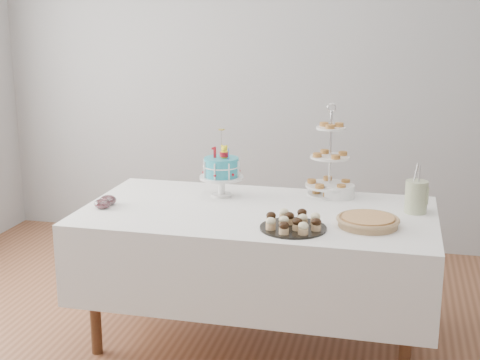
% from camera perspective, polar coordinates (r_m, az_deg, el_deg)
% --- Properties ---
extents(walls, '(5.04, 4.04, 2.70)m').
position_cam_1_polar(walls, '(3.25, 0.46, 5.75)').
color(walls, '#A2A4A7').
rests_on(walls, floor).
extents(table, '(1.92, 1.02, 0.77)m').
position_cam_1_polar(table, '(3.74, 1.49, -5.92)').
color(table, white).
rests_on(table, floor).
extents(birthday_cake, '(0.26, 0.26, 0.40)m').
position_cam_1_polar(birthday_cake, '(3.91, -1.59, 0.13)').
color(birthday_cake, white).
rests_on(birthday_cake, table).
extents(cupcake_tray, '(0.34, 0.34, 0.08)m').
position_cam_1_polar(cupcake_tray, '(3.35, 4.57, -3.58)').
color(cupcake_tray, black).
rests_on(cupcake_tray, table).
extents(pie, '(0.32, 0.32, 0.05)m').
position_cam_1_polar(pie, '(3.44, 10.86, -3.45)').
color(pie, tan).
rests_on(pie, table).
extents(tiered_stand, '(0.28, 0.28, 0.55)m').
position_cam_1_polar(tiered_stand, '(3.93, 7.69, 1.91)').
color(tiered_stand, silver).
rests_on(tiered_stand, table).
extents(plate_stack, '(0.19, 0.19, 0.07)m').
position_cam_1_polar(plate_stack, '(3.95, 8.38, -0.93)').
color(plate_stack, white).
rests_on(plate_stack, table).
extents(pastry_plate, '(0.24, 0.24, 0.04)m').
position_cam_1_polar(pastry_plate, '(3.99, 7.50, -1.06)').
color(pastry_plate, white).
rests_on(pastry_plate, table).
extents(jam_bowl_a, '(0.09, 0.09, 0.05)m').
position_cam_1_polar(jam_bowl_a, '(3.76, -11.65, -2.01)').
color(jam_bowl_a, silver).
rests_on(jam_bowl_a, table).
extents(jam_bowl_b, '(0.09, 0.09, 0.06)m').
position_cam_1_polar(jam_bowl_b, '(3.83, -11.20, -1.71)').
color(jam_bowl_b, silver).
rests_on(jam_bowl_b, table).
extents(utensil_pitcher, '(0.12, 0.12, 0.27)m').
position_cam_1_polar(utensil_pitcher, '(3.72, 14.81, -1.29)').
color(utensil_pitcher, beige).
rests_on(utensil_pitcher, table).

